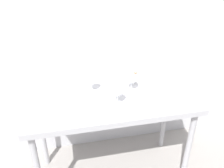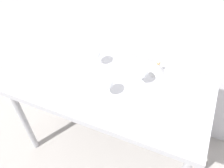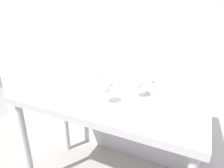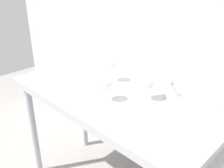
{
  "view_description": "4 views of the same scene",
  "coord_description": "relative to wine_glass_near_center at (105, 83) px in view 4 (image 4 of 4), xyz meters",
  "views": [
    {
      "loc": [
        -0.34,
        -1.63,
        1.98
      ],
      "look_at": [
        0.02,
        0.04,
        1.0
      ],
      "focal_mm": 38.23,
      "sensor_mm": 36.0,
      "label": 1
    },
    {
      "loc": [
        0.45,
        -1.01,
        2.17
      ],
      "look_at": [
        0.05,
        -0.04,
        0.96
      ],
      "focal_mm": 39.97,
      "sensor_mm": 36.0,
      "label": 2
    },
    {
      "loc": [
        0.6,
        -1.15,
        1.52
      ],
      "look_at": [
        0.03,
        0.04,
        1.0
      ],
      "focal_mm": 31.19,
      "sensor_mm": 36.0,
      "label": 3
    },
    {
      "loc": [
        0.99,
        -1.01,
        1.62
      ],
      "look_at": [
        0.02,
        -0.03,
        0.99
      ],
      "focal_mm": 40.14,
      "sensor_mm": 36.0,
      "label": 4
    }
  ],
  "objects": [
    {
      "name": "back_wall",
      "position": [
        -0.03,
        0.58,
        0.29
      ],
      "size": [
        3.8,
        0.04,
        2.6
      ],
      "primitive_type": "cube",
      "color": "#B9B9BE",
      "rests_on": "ground_plane"
    },
    {
      "name": "steel_counter",
      "position": [
        -0.03,
        0.09,
        -0.22
      ],
      "size": [
        1.4,
        0.65,
        0.9
      ],
      "color": "#A9A9AE",
      "rests_on": "ground_plane"
    },
    {
      "name": "wine_glass_near_center",
      "position": [
        0.0,
        0.0,
        0.0
      ],
      "size": [
        0.09,
        0.09,
        0.16
      ],
      "color": "white",
      "rests_on": "steel_counter"
    },
    {
      "name": "wine_glass_far_right",
      "position": [
        0.17,
        0.18,
        -0.0
      ],
      "size": [
        0.09,
        0.09,
        0.16
      ],
      "color": "white",
      "rests_on": "steel_counter"
    },
    {
      "name": "wine_glass_far_left",
      "position": [
        -0.18,
        0.22,
        0.01
      ],
      "size": [
        0.08,
        0.08,
        0.17
      ],
      "color": "white",
      "rests_on": "steel_counter"
    },
    {
      "name": "tasting_sheet_upper",
      "position": [
        -0.43,
        0.19,
        -0.11
      ],
      "size": [
        0.23,
        0.27,
        0.0
      ],
      "primitive_type": "cube",
      "rotation": [
        0.0,
        0.0,
        0.24
      ],
      "color": "white",
      "rests_on": "steel_counter"
    },
    {
      "name": "decanter_funnel",
      "position": [
        0.25,
        0.32,
        -0.07
      ],
      "size": [
        0.11,
        0.11,
        0.13
      ],
      "color": "#BCBCBC",
      "rests_on": "steel_counter"
    }
  ]
}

